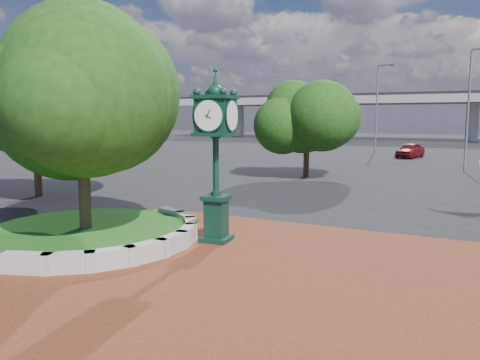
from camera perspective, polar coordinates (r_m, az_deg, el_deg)
name	(u,v)px	position (r m, az deg, el deg)	size (l,w,h in m)	color
ground	(230,263)	(12.40, -1.27, -10.05)	(200.00, 200.00, 0.00)	black
plaza	(210,273)	(11.56, -3.64, -11.29)	(12.00, 12.00, 0.04)	#5E2C16
planter_wall	(146,240)	(13.75, -11.38, -7.24)	(2.96, 6.77, 0.54)	#9E9B93
grass_bed	(86,234)	(15.25, -18.22, -6.26)	(6.10, 6.10, 0.40)	#1F4915
overpass	(437,99)	(80.68, 22.85, 9.07)	(90.00, 12.00, 7.50)	#9E9B93
tree_planter	(81,119)	(14.82, -18.79, 7.09)	(5.20, 5.20, 6.33)	#38281C
tree_northwest	(34,109)	(24.12, -23.81, 7.88)	(5.60, 5.60, 6.93)	#38281C
tree_street	(307,126)	(29.99, 8.16, 6.59)	(4.40, 4.40, 5.45)	#38281C
post_clock	(216,150)	(13.91, -2.97, 3.67)	(1.16, 1.16, 5.10)	black
parked_car	(410,150)	(46.43, 20.04, 3.44)	(1.66, 4.12, 1.40)	maroon
street_lamp_near	(472,101)	(35.51, 26.42, 8.65)	(1.82, 0.68, 8.28)	slate
street_lamp_far	(379,101)	(53.48, 16.56, 9.17)	(2.00, 0.92, 9.29)	slate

